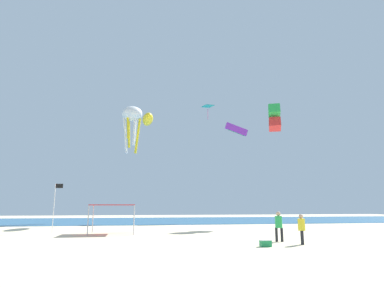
{
  "coord_description": "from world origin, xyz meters",
  "views": [
    {
      "loc": [
        -3.64,
        -20.86,
        2.11
      ],
      "look_at": [
        1.74,
        11.26,
        8.25
      ],
      "focal_mm": 30.64,
      "sensor_mm": 36.0,
      "label": 1
    }
  ],
  "objects_px": {
    "kite_parafoil_purple": "(236,129)",
    "cooler_box": "(266,243)",
    "kite_diamond_teal": "(208,107)",
    "person_near_tent": "(279,224)",
    "banner_flag": "(55,203)",
    "kite_inflatable_yellow": "(148,119)",
    "kite_box_green": "(275,118)",
    "canopy_tent": "(113,206)",
    "person_leftmost": "(302,227)",
    "kite_octopus_white": "(132,116)"
  },
  "relations": [
    {
      "from": "canopy_tent",
      "to": "kite_box_green",
      "type": "height_order",
      "value": "kite_box_green"
    },
    {
      "from": "canopy_tent",
      "to": "kite_octopus_white",
      "type": "distance_m",
      "value": 23.68
    },
    {
      "from": "person_near_tent",
      "to": "kite_inflatable_yellow",
      "type": "distance_m",
      "value": 25.16
    },
    {
      "from": "canopy_tent",
      "to": "kite_box_green",
      "type": "xyz_separation_m",
      "value": [
        16.93,
        7.41,
        9.84
      ]
    },
    {
      "from": "banner_flag",
      "to": "kite_diamond_teal",
      "type": "distance_m",
      "value": 30.21
    },
    {
      "from": "person_leftmost",
      "to": "kite_box_green",
      "type": "height_order",
      "value": "kite_box_green"
    },
    {
      "from": "cooler_box",
      "to": "kite_parafoil_purple",
      "type": "bearing_deg",
      "value": 75.22
    },
    {
      "from": "canopy_tent",
      "to": "kite_diamond_teal",
      "type": "height_order",
      "value": "kite_diamond_teal"
    },
    {
      "from": "canopy_tent",
      "to": "person_near_tent",
      "type": "distance_m",
      "value": 12.69
    },
    {
      "from": "person_leftmost",
      "to": "kite_inflatable_yellow",
      "type": "height_order",
      "value": "kite_inflatable_yellow"
    },
    {
      "from": "kite_diamond_teal",
      "to": "kite_inflatable_yellow",
      "type": "height_order",
      "value": "kite_diamond_teal"
    },
    {
      "from": "kite_parafoil_purple",
      "to": "cooler_box",
      "type": "bearing_deg",
      "value": -100.79
    },
    {
      "from": "canopy_tent",
      "to": "kite_diamond_teal",
      "type": "xyz_separation_m",
      "value": [
        12.33,
        21.68,
        15.22
      ]
    },
    {
      "from": "person_near_tent",
      "to": "kite_box_green",
      "type": "distance_m",
      "value": 19.6
    },
    {
      "from": "canopy_tent",
      "to": "kite_inflatable_yellow",
      "type": "xyz_separation_m",
      "value": [
        2.85,
        13.58,
        10.65
      ]
    },
    {
      "from": "kite_box_green",
      "to": "canopy_tent",
      "type": "bearing_deg",
      "value": 44.74
    },
    {
      "from": "kite_box_green",
      "to": "person_near_tent",
      "type": "bearing_deg",
      "value": 86.79
    },
    {
      "from": "person_leftmost",
      "to": "banner_flag",
      "type": "height_order",
      "value": "banner_flag"
    },
    {
      "from": "person_leftmost",
      "to": "kite_box_green",
      "type": "relative_size",
      "value": 0.53
    },
    {
      "from": "kite_octopus_white",
      "to": "kite_box_green",
      "type": "height_order",
      "value": "kite_octopus_white"
    },
    {
      "from": "person_leftmost",
      "to": "cooler_box",
      "type": "xyz_separation_m",
      "value": [
        -2.37,
        -0.56,
        -0.79
      ]
    },
    {
      "from": "canopy_tent",
      "to": "person_leftmost",
      "type": "height_order",
      "value": "canopy_tent"
    },
    {
      "from": "kite_octopus_white",
      "to": "person_near_tent",
      "type": "bearing_deg",
      "value": -126.82
    },
    {
      "from": "banner_flag",
      "to": "kite_inflatable_yellow",
      "type": "distance_m",
      "value": 17.49
    },
    {
      "from": "kite_parafoil_purple",
      "to": "kite_inflatable_yellow",
      "type": "bearing_deg",
      "value": -155.13
    },
    {
      "from": "kite_parafoil_purple",
      "to": "kite_diamond_teal",
      "type": "xyz_separation_m",
      "value": [
        -3.58,
        3.11,
        4.21
      ]
    },
    {
      "from": "person_leftmost",
      "to": "kite_parafoil_purple",
      "type": "xyz_separation_m",
      "value": [
        5.06,
        27.58,
        12.13
      ]
    },
    {
      "from": "cooler_box",
      "to": "kite_box_green",
      "type": "bearing_deg",
      "value": 63.57
    },
    {
      "from": "banner_flag",
      "to": "kite_parafoil_purple",
      "type": "xyz_separation_m",
      "value": [
        20.6,
        16.85,
        10.78
      ]
    },
    {
      "from": "person_leftmost",
      "to": "cooler_box",
      "type": "distance_m",
      "value": 2.55
    },
    {
      "from": "person_near_tent",
      "to": "kite_octopus_white",
      "type": "distance_m",
      "value": 32.09
    },
    {
      "from": "kite_parafoil_purple",
      "to": "kite_box_green",
      "type": "height_order",
      "value": "kite_parafoil_purple"
    },
    {
      "from": "canopy_tent",
      "to": "person_near_tent",
      "type": "height_order",
      "value": "canopy_tent"
    },
    {
      "from": "person_near_tent",
      "to": "kite_octopus_white",
      "type": "bearing_deg",
      "value": 125.17
    },
    {
      "from": "kite_diamond_teal",
      "to": "kite_inflatable_yellow",
      "type": "distance_m",
      "value": 13.28
    },
    {
      "from": "person_near_tent",
      "to": "kite_diamond_teal",
      "type": "xyz_separation_m",
      "value": [
        2.11,
        29.12,
        16.28
      ]
    },
    {
      "from": "kite_octopus_white",
      "to": "kite_parafoil_purple",
      "type": "bearing_deg",
      "value": -61.14
    },
    {
      "from": "cooler_box",
      "to": "kite_diamond_teal",
      "type": "xyz_separation_m",
      "value": [
        3.84,
        31.25,
        17.13
      ]
    },
    {
      "from": "kite_diamond_teal",
      "to": "person_near_tent",
      "type": "bearing_deg",
      "value": 155.44
    },
    {
      "from": "cooler_box",
      "to": "kite_parafoil_purple",
      "type": "height_order",
      "value": "kite_parafoil_purple"
    },
    {
      "from": "person_leftmost",
      "to": "banner_flag",
      "type": "bearing_deg",
      "value": -102.68
    },
    {
      "from": "person_near_tent",
      "to": "cooler_box",
      "type": "relative_size",
      "value": 3.07
    },
    {
      "from": "person_near_tent",
      "to": "person_leftmost",
      "type": "xyz_separation_m",
      "value": [
        0.64,
        -1.58,
        -0.07
      ]
    },
    {
      "from": "banner_flag",
      "to": "kite_inflatable_yellow",
      "type": "height_order",
      "value": "kite_inflatable_yellow"
    },
    {
      "from": "kite_diamond_teal",
      "to": "kite_parafoil_purple",
      "type": "bearing_deg",
      "value": -151.4
    },
    {
      "from": "kite_box_green",
      "to": "kite_diamond_teal",
      "type": "xyz_separation_m",
      "value": [
        -4.6,
        14.27,
        5.38
      ]
    },
    {
      "from": "person_leftmost",
      "to": "kite_box_green",
      "type": "xyz_separation_m",
      "value": [
        6.07,
        16.43,
        10.96
      ]
    },
    {
      "from": "person_near_tent",
      "to": "kite_parafoil_purple",
      "type": "xyz_separation_m",
      "value": [
        5.69,
        26.01,
        12.06
      ]
    },
    {
      "from": "kite_inflatable_yellow",
      "to": "kite_diamond_teal",
      "type": "bearing_deg",
      "value": -51.63
    },
    {
      "from": "cooler_box",
      "to": "kite_box_green",
      "type": "relative_size",
      "value": 0.19
    }
  ]
}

